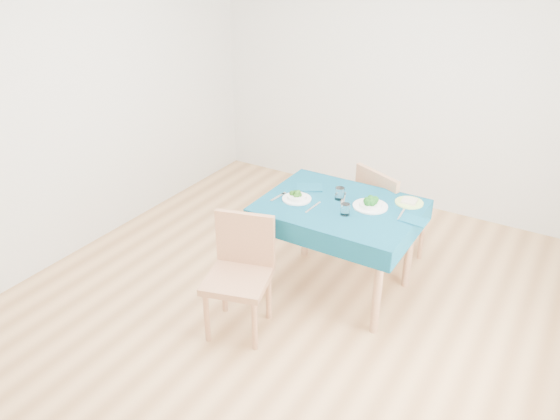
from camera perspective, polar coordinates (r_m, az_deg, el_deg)
The scene contains 16 objects.
room_shell at distance 3.56m, azimuth 0.00°, elevation 7.11°, with size 4.02×4.52×2.73m.
table at distance 4.25m, azimuth 6.04°, elevation -3.99°, with size 1.13×0.86×0.76m, color #073C53.
chair_near at distance 3.74m, azimuth -4.53°, elevation -5.98°, with size 0.42×0.47×1.06m, color #A9744F.
chair_far at distance 4.67m, azimuth 11.81°, elevation 1.43°, with size 0.46×0.51×1.16m, color #A9744F.
bowl_near at distance 4.11m, azimuth 1.78°, elevation 1.52°, with size 0.22×0.22×0.07m, color white, non-canonical shape.
bowl_far at distance 4.05m, azimuth 9.45°, elevation 0.81°, with size 0.26×0.26×0.08m, color white, non-canonical shape.
fork_near at distance 4.15m, azimuth -0.25°, elevation 1.37°, with size 0.02×0.17×0.00m, color silver.
knife_near at distance 4.01m, azimuth 3.47°, elevation 0.30°, with size 0.02×0.21×0.00m, color silver.
fork_far at distance 4.15m, azimuth 6.61°, elevation 1.15°, with size 0.03×0.20×0.00m, color silver.
knife_far at distance 4.00m, azimuth 12.56°, elevation -0.41°, with size 0.01×0.20×0.00m, color silver.
napkin_near at distance 4.30m, azimuth 3.10°, elevation 2.37°, with size 0.20×0.14×0.01m, color navy.
napkin_far at distance 3.93m, azimuth 13.82°, elevation -1.05°, with size 0.19×0.13×0.01m, color navy.
tumbler_center at distance 4.13m, azimuth 6.26°, elevation 1.73°, with size 0.07×0.07×0.09m, color white.
tumbler_side at distance 3.91m, azimuth 6.84°, elevation 0.07°, with size 0.07×0.07×0.08m, color white.
side_plate at distance 4.17m, azimuth 13.35°, elevation 0.76°, with size 0.21×0.21×0.01m, color #B9E06D.
bread_slice at distance 4.17m, azimuth 13.36°, elevation 0.93°, with size 0.11×0.11×0.02m, color beige.
Camera 1 is at (1.73, -2.86, 2.60)m, focal length 35.00 mm.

